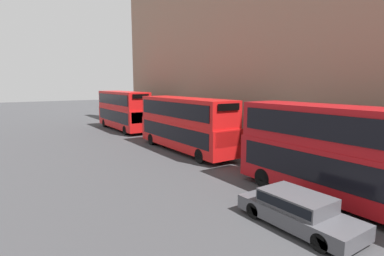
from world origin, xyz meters
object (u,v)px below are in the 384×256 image
(pedestrian, at_px, (198,133))
(bus_third_in_queue, at_px, (123,109))
(bus_leading, at_px, (353,153))
(car_hatchback, at_px, (297,209))
(bus_second_in_queue, at_px, (185,122))

(pedestrian, bearing_deg, bus_third_in_queue, 105.12)
(bus_leading, distance_m, pedestrian, 16.25)
(bus_third_in_queue, bearing_deg, car_hatchback, -97.26)
(bus_second_in_queue, distance_m, bus_third_in_queue, 13.45)
(bus_second_in_queue, xyz_separation_m, car_hatchback, (-3.40, -13.26, -1.67))
(bus_third_in_queue, xyz_separation_m, car_hatchback, (-3.40, -26.71, -1.78))
(bus_third_in_queue, distance_m, pedestrian, 11.48)
(bus_leading, distance_m, car_hatchback, 3.82)
(car_hatchback, xyz_separation_m, pedestrian, (6.36, 15.74, 0.16))
(pedestrian, bearing_deg, car_hatchback, -112.02)
(bus_leading, xyz_separation_m, bus_third_in_queue, (-0.00, 26.86, 0.04))
(bus_second_in_queue, height_order, bus_third_in_queue, bus_third_in_queue)
(bus_leading, relative_size, pedestrian, 6.09)
(bus_third_in_queue, relative_size, pedestrian, 5.60)
(bus_leading, xyz_separation_m, car_hatchback, (-3.40, 0.16, -1.74))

